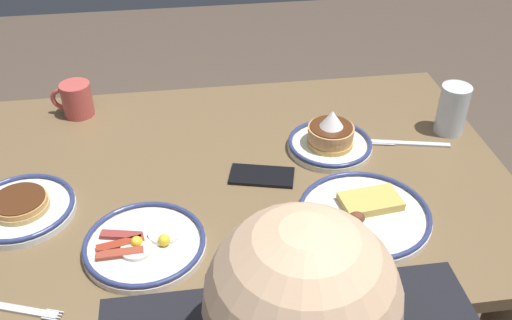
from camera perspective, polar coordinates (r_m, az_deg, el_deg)
dining_table at (r=1.40m, az=-2.08°, el=-5.86°), size 1.25×0.85×0.75m
plate_near_main at (r=1.40m, az=7.28°, el=1.99°), size 0.20×0.20×0.11m
plate_center_pancakes at (r=1.22m, az=10.54°, el=-5.23°), size 0.27×0.27×0.04m
plate_far_companion at (r=1.30m, az=-22.02°, el=-4.34°), size 0.22×0.22×0.04m
plate_far_side at (r=1.15m, az=-10.86°, el=-8.10°), size 0.24×0.24×0.04m
coffee_mug at (r=1.59m, az=-17.22°, el=5.73°), size 0.11×0.08×0.09m
drinking_glass at (r=1.52m, az=18.64°, el=4.51°), size 0.07×0.07×0.13m
cell_phone at (r=1.31m, az=0.58°, el=-1.56°), size 0.16×0.11×0.01m
fork_near at (r=1.12m, az=-22.66°, el=-13.29°), size 0.18×0.08×0.01m
butter_knife at (r=1.46m, az=14.24°, el=1.59°), size 0.22×0.07×0.01m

